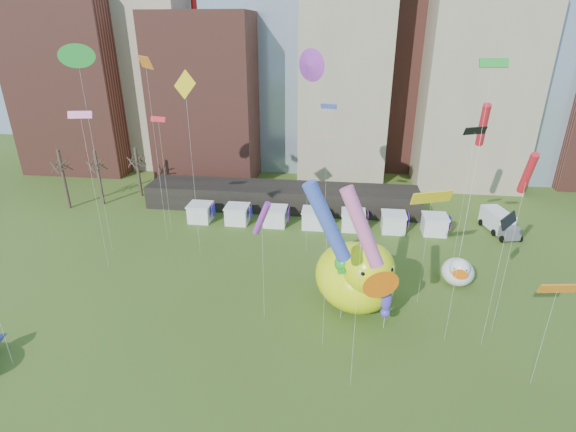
# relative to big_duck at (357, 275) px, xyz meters

# --- Properties ---
(skyline) EXTENTS (101.00, 23.00, 68.00)m
(skyline) POSITION_rel_big_duck_xyz_m (-3.85, 42.14, 18.04)
(skyline) COLOR brown
(skyline) RESTS_ON ground
(pavilion) EXTENTS (38.00, 6.00, 3.20)m
(pavilion) POSITION_rel_big_duck_xyz_m (-10.10, 23.07, -1.80)
(pavilion) COLOR black
(pavilion) RESTS_ON ground
(vendor_tents) EXTENTS (33.24, 2.80, 2.40)m
(vendor_tents) POSITION_rel_big_duck_xyz_m (-5.08, 17.07, -2.30)
(vendor_tents) COLOR white
(vendor_tents) RESTS_ON ground
(bare_trees) EXTENTS (8.44, 6.44, 8.50)m
(bare_trees) POSITION_rel_big_duck_xyz_m (-36.26, 21.61, 0.61)
(bare_trees) COLOR #382B21
(bare_trees) RESTS_ON ground
(big_duck) EXTENTS (9.58, 10.61, 7.41)m
(big_duck) POSITION_rel_big_duck_xyz_m (0.00, 0.00, 0.00)
(big_duck) COLOR #E8FF0D
(big_duck) RESTS_ON ground
(small_duck) EXTENTS (3.75, 4.56, 3.29)m
(small_duck) POSITION_rel_big_duck_xyz_m (10.06, 5.17, -1.89)
(small_duck) COLOR white
(small_duck) RESTS_ON ground
(seahorse_green) EXTENTS (1.64, 2.00, 6.32)m
(seahorse_green) POSITION_rel_big_duck_xyz_m (-1.30, -1.85, 1.04)
(seahorse_green) COLOR silver
(seahorse_green) RESTS_ON ground
(seahorse_purple) EXTENTS (1.59, 1.77, 4.78)m
(seahorse_purple) POSITION_rel_big_duck_xyz_m (2.36, -2.85, -0.11)
(seahorse_purple) COLOR silver
(seahorse_purple) RESTS_ON ground
(box_truck) EXTENTS (3.56, 6.41, 2.58)m
(box_truck) POSITION_rel_big_duck_xyz_m (17.99, 18.62, -2.08)
(box_truck) COLOR white
(box_truck) RESTS_ON ground
(kite_0) EXTENTS (0.79, 2.06, 15.66)m
(kite_0) POSITION_rel_big_duck_xyz_m (11.40, -2.02, 10.52)
(kite_0) COLOR silver
(kite_0) RESTS_ON ground
(kite_2) EXTENTS (2.25, 1.29, 15.39)m
(kite_2) POSITION_rel_big_duck_xyz_m (9.94, 7.07, 11.49)
(kite_2) COLOR silver
(kite_2) RESTS_ON ground
(kite_3) EXTENTS (1.87, 0.60, 21.81)m
(kite_3) POSITION_rel_big_duck_xyz_m (7.24, -3.65, 17.67)
(kite_3) COLOR silver
(kite_3) RESTS_ON ground
(kite_4) EXTENTS (2.63, 1.09, 19.93)m
(kite_4) POSITION_rel_big_duck_xyz_m (-17.36, 8.22, 14.76)
(kite_4) COLOR silver
(kite_4) RESTS_ON ground
(kite_5) EXTENTS (3.79, 1.49, 14.02)m
(kite_5) POSITION_rel_big_duck_xyz_m (-2.70, -5.55, 7.47)
(kite_5) COLOR silver
(kite_5) RESTS_ON ground
(kite_6) EXTENTS (2.50, 0.74, 8.41)m
(kite_6) POSITION_rel_big_duck_xyz_m (12.42, -7.80, 4.58)
(kite_6) COLOR silver
(kite_6) RESTS_ON ground
(kite_7) EXTENTS (2.17, 2.73, 21.81)m
(kite_7) POSITION_rel_big_duck_xyz_m (-5.46, 10.37, 16.84)
(kite_7) COLOR silver
(kite_7) RESTS_ON ground
(kite_8) EXTENTS (1.98, 0.76, 14.40)m
(kite_8) POSITION_rel_big_duck_xyz_m (-22.75, 13.26, 10.52)
(kite_8) COLOR silver
(kite_8) RESTS_ON ground
(kite_9) EXTENTS (3.14, 1.65, 15.06)m
(kite_9) POSITION_rel_big_duck_xyz_m (-0.48, -9.68, 9.08)
(kite_9) COLOR silver
(kite_9) RESTS_ON ground
(kite_10) EXTENTS (1.82, 2.23, 11.42)m
(kite_10) POSITION_rel_big_duck_xyz_m (10.02, -4.01, 7.57)
(kite_10) COLOR silver
(kite_10) RESTS_ON ground
(kite_11) EXTENTS (2.15, 1.23, 22.23)m
(kite_11) POSITION_rel_big_duck_xyz_m (-27.63, 7.56, 17.66)
(kite_11) COLOR silver
(kite_11) RESTS_ON ground
(kite_12) EXTENTS (3.62, 1.77, 11.04)m
(kite_12) POSITION_rel_big_duck_xyz_m (5.78, 1.53, 7.05)
(kite_12) COLOR silver
(kite_12) RESTS_ON ground
(kite_13) EXTENTS (1.75, 0.74, 16.28)m
(kite_13) POSITION_rel_big_duck_xyz_m (-3.55, 12.75, 12.32)
(kite_13) COLOR silver
(kite_13) RESTS_ON ground
(kite_14) EXTENTS (2.95, 3.50, 20.96)m
(kite_14) POSITION_rel_big_duck_xyz_m (-22.36, 10.92, 16.86)
(kite_14) COLOR silver
(kite_14) RESTS_ON ground
(kite_15) EXTENTS (1.87, 1.32, 11.08)m
(kite_15) POSITION_rel_big_duck_xyz_m (-8.03, -2.45, 6.10)
(kite_15) COLOR silver
(kite_15) RESTS_ON ground
(kite_16) EXTENTS (1.45, 2.96, 16.67)m
(kite_16) POSITION_rel_big_duck_xyz_m (12.57, 13.78, 10.84)
(kite_16) COLOR silver
(kite_16) RESTS_ON ground
(kite_17) EXTENTS (2.23, 0.75, 16.51)m
(kite_17) POSITION_rel_big_duck_xyz_m (-26.18, 4.01, 12.59)
(kite_17) COLOR silver
(kite_17) RESTS_ON ground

